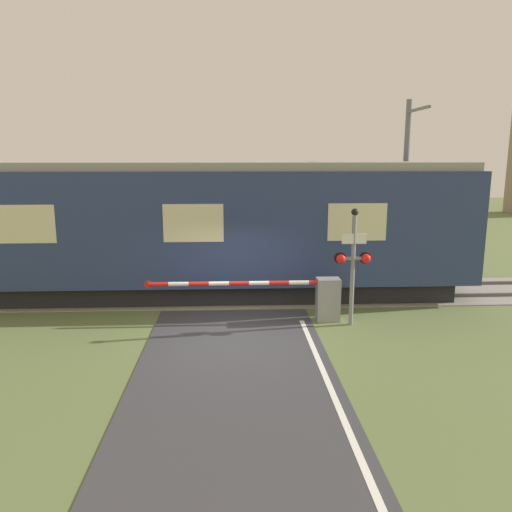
% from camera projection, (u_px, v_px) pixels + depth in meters
% --- Properties ---
extents(ground_plane, '(80.00, 80.00, 0.00)m').
position_uv_depth(ground_plane, '(234.00, 336.00, 12.08)').
color(ground_plane, '#5B6B3D').
extents(track_bed, '(36.00, 3.20, 0.13)m').
position_uv_depth(track_bed, '(234.00, 293.00, 15.74)').
color(track_bed, gray).
rests_on(track_bed, ground_plane).
extents(train, '(16.51, 3.19, 4.11)m').
position_uv_depth(train, '(198.00, 229.00, 15.28)').
color(train, black).
rests_on(train, ground_plane).
extents(crossing_barrier, '(5.09, 0.44, 1.14)m').
position_uv_depth(crossing_barrier, '(314.00, 297.00, 13.12)').
color(crossing_barrier, gray).
rests_on(crossing_barrier, ground_plane).
extents(signal_post, '(0.94, 0.26, 3.01)m').
position_uv_depth(signal_post, '(353.00, 260.00, 12.56)').
color(signal_post, gray).
rests_on(signal_post, ground_plane).
extents(catenary_pole, '(0.20, 1.90, 6.18)m').
position_uv_depth(catenary_pole, '(405.00, 186.00, 17.48)').
color(catenary_pole, slate).
rests_on(catenary_pole, ground_plane).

